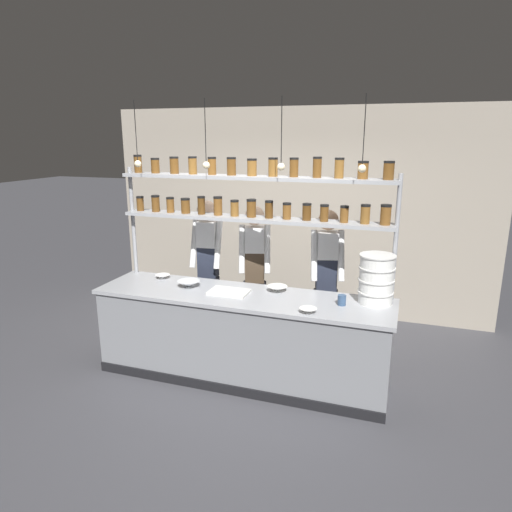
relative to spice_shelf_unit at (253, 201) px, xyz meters
The scene contains 15 objects.
ground_plane 1.86m from the spice_shelf_unit, 92.16° to the right, with size 40.00×40.00×0.00m, color #3D3D42.
back_wall 1.88m from the spice_shelf_unit, 90.39° to the left, with size 5.44×0.12×2.86m, color #9E9384.
prep_counter 1.41m from the spice_shelf_unit, 92.15° to the right, with size 3.04×0.76×0.92m.
spice_shelf_unit is the anchor object (origin of this frame).
chef_left 1.11m from the spice_shelf_unit, 153.89° to the left, with size 0.39×0.32×1.76m.
chef_center 0.93m from the spice_shelf_unit, 106.76° to the left, with size 0.42×0.35×1.71m.
chef_right 1.17m from the spice_shelf_unit, 27.59° to the left, with size 0.41×0.34×1.71m.
container_stack 1.46m from the spice_shelf_unit, ahead, with size 0.34×0.34×0.47m.
cutting_board 0.97m from the spice_shelf_unit, 114.29° to the right, with size 0.40×0.26×0.02m.
prep_bowl_near_left 1.37m from the spice_shelf_unit, behind, with size 0.16×0.16×0.04m.
prep_bowl_center_front 0.94m from the spice_shelf_unit, 22.15° to the right, with size 0.21×0.21×0.06m.
prep_bowl_center_back 1.30m from the spice_shelf_unit, 39.42° to the right, with size 0.16×0.16×0.04m.
prep_bowl_near_right 1.12m from the spice_shelf_unit, 155.69° to the right, with size 0.24×0.24×0.07m.
serving_cup_front 1.35m from the spice_shelf_unit, 17.15° to the right, with size 0.08×0.08×0.10m.
pendant_light_row 0.52m from the spice_shelf_unit, 89.85° to the right, with size 2.31×0.07×0.65m.
Camera 1 is at (1.54, -4.08, 2.46)m, focal length 32.00 mm.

